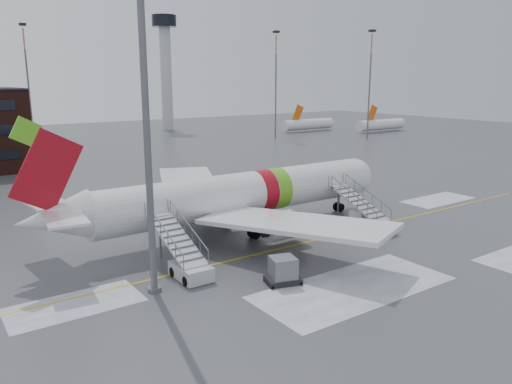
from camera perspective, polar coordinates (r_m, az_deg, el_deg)
ground at (r=45.08m, az=7.30°, el=-4.84°), size 260.00×260.00×0.00m
airliner at (r=44.48m, az=-2.48°, el=-0.42°), size 35.03×32.97×11.18m
airstair_fwd at (r=46.91m, az=12.95°, el=-3.01°), size 2.05×7.70×3.48m
airstair_aft at (r=35.79m, az=-8.03°, el=-7.79°), size 2.05×7.70×3.48m
pushback_tug at (r=48.33m, az=11.84°, el=-2.95°), size 2.98×2.49×1.56m
uld_container at (r=34.19m, az=3.09°, el=-9.03°), size 2.64×2.22×1.86m
light_mast_near at (r=31.15m, az=-12.71°, el=13.70°), size 1.20×1.20×27.66m
control_tower at (r=139.85m, az=-10.30°, el=14.70°), size 6.40×6.40×30.00m
light_mast_far_ne at (r=117.58m, az=2.28°, el=12.89°), size 1.20×1.20×24.25m
light_mast_far_n at (r=111.65m, az=-24.64°, el=11.78°), size 1.20×1.20×24.25m
light_mast_far_e at (r=118.02m, az=12.89°, el=12.59°), size 1.20×1.20×24.25m
distant_aircraft at (r=133.12m, az=8.80°, el=6.77°), size 35.00×18.00×8.00m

